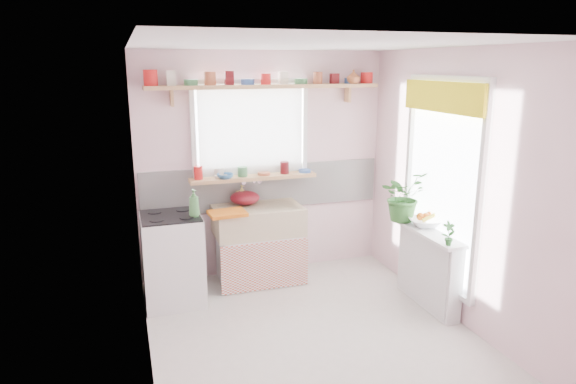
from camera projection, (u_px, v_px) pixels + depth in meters
name	position (u px, v px, depth m)	size (l,w,h in m)	color
room	(345.00, 163.00, 5.25)	(3.20, 3.20, 3.20)	beige
sink_unit	(259.00, 244.00, 5.64)	(0.95, 0.65, 1.11)	white
cooker	(173.00, 259.00, 5.12)	(0.58, 0.58, 0.93)	white
radiator_ledge	(429.00, 267.00, 5.07)	(0.22, 0.95, 0.78)	white
windowsill	(253.00, 177.00, 5.64)	(1.40, 0.22, 0.04)	tan
pine_shelf	(266.00, 86.00, 5.44)	(2.52, 0.24, 0.04)	tan
shelf_crockery	(264.00, 79.00, 5.41)	(2.47, 0.11, 0.12)	red
sill_crockery	(249.00, 171.00, 5.61)	(1.35, 0.11, 0.12)	red
dish_tray	(227.00, 213.00, 5.24)	(0.37, 0.28, 0.04)	orange
colander	(245.00, 198.00, 5.63)	(0.32, 0.32, 0.15)	maroon
jade_plant	(403.00, 196.00, 5.26)	(0.47, 0.41, 0.53)	#2E6729
fruit_bowl	(426.00, 222.00, 5.12)	(0.32, 0.32, 0.08)	white
herb_pot	(449.00, 233.00, 4.56)	(0.12, 0.08, 0.23)	#296428
soap_bottle_sink	(242.00, 194.00, 5.66)	(0.09, 0.10, 0.21)	#EADB68
sill_cup	(219.00, 172.00, 5.57)	(0.12, 0.12, 0.10)	beige
sill_bowl	(225.00, 176.00, 5.47)	(0.18, 0.18, 0.05)	teal
shelf_vase	(353.00, 77.00, 5.65)	(0.14, 0.14, 0.15)	#B06236
cooker_bottle	(194.00, 203.00, 4.94)	(0.10, 0.10, 0.27)	#428444
fruit	(426.00, 216.00, 5.11)	(0.20, 0.14, 0.10)	orange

